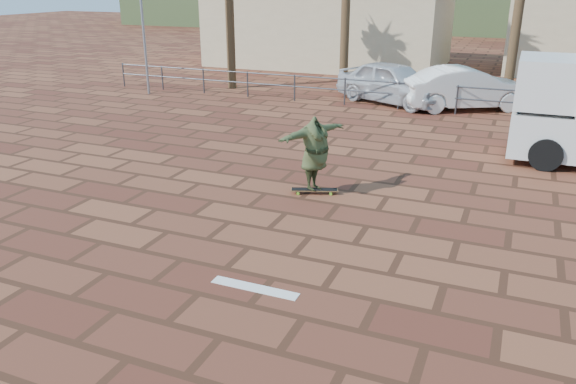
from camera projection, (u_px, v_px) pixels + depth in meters
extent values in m
plane|color=brown|center=(249.00, 247.00, 9.77)|extent=(120.00, 120.00, 0.00)
cube|color=white|center=(255.00, 288.00, 8.48)|extent=(1.40, 0.22, 0.01)
cylinder|color=#47494F|center=(123.00, 75.00, 24.27)|extent=(0.06, 0.06, 1.00)
cylinder|color=#47494F|center=(162.00, 78.00, 23.55)|extent=(0.06, 0.06, 1.00)
cylinder|color=#47494F|center=(204.00, 81.00, 22.83)|extent=(0.06, 0.06, 1.00)
cylinder|color=#47494F|center=(248.00, 84.00, 22.11)|extent=(0.06, 0.06, 1.00)
cylinder|color=#47494F|center=(295.00, 88.00, 21.39)|extent=(0.06, 0.06, 1.00)
cylinder|color=#47494F|center=(345.00, 92.00, 20.66)|extent=(0.06, 0.06, 1.00)
cylinder|color=#47494F|center=(399.00, 96.00, 19.94)|extent=(0.06, 0.06, 1.00)
cylinder|color=#47494F|center=(457.00, 100.00, 19.22)|extent=(0.06, 0.06, 1.00)
cylinder|color=#47494F|center=(519.00, 105.00, 18.50)|extent=(0.06, 0.06, 1.00)
cylinder|color=#47494F|center=(400.00, 83.00, 19.78)|extent=(24.00, 0.05, 0.05)
cylinder|color=#47494F|center=(399.00, 94.00, 19.93)|extent=(24.00, 0.05, 0.05)
cylinder|color=brown|center=(229.00, 2.00, 22.88)|extent=(0.36, 0.36, 7.00)
cylinder|color=brown|center=(518.00, 12.00, 20.72)|extent=(0.36, 0.36, 6.50)
cube|color=beige|center=(330.00, 26.00, 30.20)|extent=(12.00, 7.00, 4.00)
cube|color=olive|center=(314.00, 190.00, 12.20)|extent=(1.04, 0.57, 0.02)
cube|color=black|center=(314.00, 189.00, 12.19)|extent=(1.00, 0.54, 0.00)
cube|color=silver|center=(298.00, 191.00, 12.22)|extent=(0.11, 0.18, 0.03)
cube|color=silver|center=(331.00, 191.00, 12.20)|extent=(0.11, 0.18, 0.03)
cylinder|color=#81CB2B|center=(298.00, 194.00, 12.13)|extent=(0.07, 0.05, 0.07)
cylinder|color=#81CB2B|center=(298.00, 190.00, 12.33)|extent=(0.07, 0.05, 0.07)
cylinder|color=#81CB2B|center=(331.00, 194.00, 12.11)|extent=(0.07, 0.05, 0.07)
cylinder|color=#81CB2B|center=(330.00, 191.00, 12.30)|extent=(0.07, 0.05, 0.07)
imported|color=#3E4827|center=(315.00, 154.00, 11.91)|extent=(1.25, 2.04, 1.61)
cube|color=silver|center=(551.00, 82.00, 13.97)|extent=(1.59, 2.19, 1.19)
cube|color=black|center=(521.00, 97.00, 14.36)|extent=(0.06, 1.69, 0.65)
cylinder|color=black|center=(546.00, 154.00, 13.59)|extent=(0.79, 0.28, 0.79)
cylinder|color=black|center=(545.00, 134.00, 15.39)|extent=(0.79, 0.28, 0.79)
imported|color=silver|center=(393.00, 83.00, 20.87)|extent=(4.86, 3.58, 1.54)
imported|color=white|center=(467.00, 88.00, 19.93)|extent=(4.73, 3.54, 1.49)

